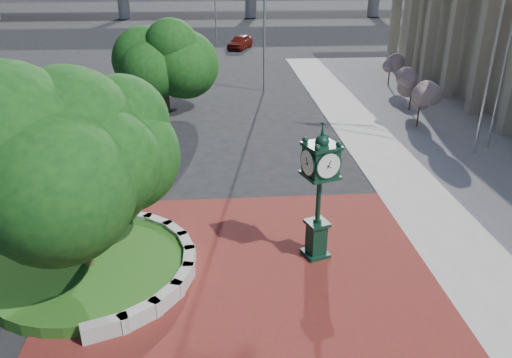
# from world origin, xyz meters

# --- Properties ---
(ground) EXTENTS (200.00, 200.00, 0.00)m
(ground) POSITION_xyz_m (0.00, 0.00, 0.00)
(ground) COLOR black
(ground) RESTS_ON ground
(plaza) EXTENTS (12.00, 12.00, 0.04)m
(plaza) POSITION_xyz_m (0.00, -1.00, 0.02)
(plaza) COLOR maroon
(plaza) RESTS_ON ground
(planter_wall) EXTENTS (2.96, 6.77, 0.54)m
(planter_wall) POSITION_xyz_m (-2.71, -0.00, 0.27)
(planter_wall) COLOR #9E9B93
(planter_wall) RESTS_ON ground
(grass_bed) EXTENTS (6.10, 6.10, 0.40)m
(grass_bed) POSITION_xyz_m (-5.00, 0.00, 0.20)
(grass_bed) COLOR #214B15
(grass_bed) RESTS_ON ground
(tree_planter) EXTENTS (5.20, 5.20, 6.33)m
(tree_planter) POSITION_xyz_m (-5.00, 0.00, 3.72)
(tree_planter) COLOR #38281C
(tree_planter) RESTS_ON ground
(tree_street) EXTENTS (4.40, 4.40, 5.45)m
(tree_street) POSITION_xyz_m (-4.00, 18.00, 3.24)
(tree_street) COLOR #38281C
(tree_street) RESTS_ON ground
(post_clock) EXTENTS (1.19, 1.19, 4.70)m
(post_clock) POSITION_xyz_m (2.45, 0.48, 2.58)
(post_clock) COLOR black
(post_clock) RESTS_ON ground
(parked_car) EXTENTS (3.29, 4.63, 1.47)m
(parked_car) POSITION_xyz_m (1.86, 41.10, 0.73)
(parked_car) COLOR #58140C
(parked_car) RESTS_ON ground
(flagpole_a) EXTENTS (1.78, 0.20, 11.37)m
(flagpole_a) POSITION_xyz_m (12.44, 9.34, 5.83)
(flagpole_a) COLOR silver
(flagpole_a) RESTS_ON ground
(flagpole_b) EXTENTS (1.38, 0.37, 8.96)m
(flagpole_b) POSITION_xyz_m (13.45, 9.93, 4.59)
(flagpole_b) COLOR silver
(flagpole_b) RESTS_ON ground
(street_lamp_near) EXTENTS (2.08, 0.53, 9.29)m
(street_lamp_near) POSITION_xyz_m (2.97, 22.84, 5.45)
(street_lamp_near) COLOR slate
(street_lamp_near) RESTS_ON ground
(shrub_near) EXTENTS (1.20, 1.20, 2.20)m
(shrub_near) POSITION_xyz_m (11.00, 13.63, 1.59)
(shrub_near) COLOR #38281C
(shrub_near) RESTS_ON ground
(shrub_mid) EXTENTS (1.20, 1.20, 2.20)m
(shrub_mid) POSITION_xyz_m (11.79, 17.02, 1.59)
(shrub_mid) COLOR #38281C
(shrub_mid) RESTS_ON ground
(shrub_far) EXTENTS (1.20, 1.20, 2.20)m
(shrub_far) POSITION_xyz_m (12.57, 23.78, 1.59)
(shrub_far) COLOR #38281C
(shrub_far) RESTS_ON ground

